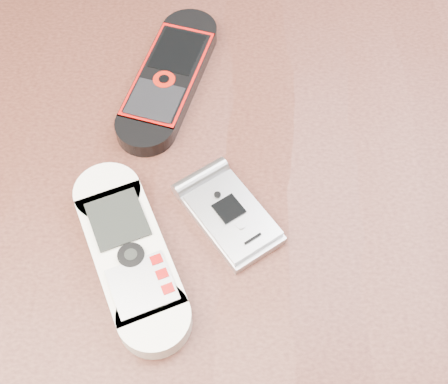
{
  "coord_description": "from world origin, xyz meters",
  "views": [
    {
      "loc": [
        0.01,
        -0.25,
        1.17
      ],
      "look_at": [
        0.01,
        0.0,
        0.76
      ],
      "focal_mm": 50.0,
      "sensor_mm": 36.0,
      "label": 1
    }
  ],
  "objects_px": {
    "nokia_black_red": "(169,77)",
    "motorola_razr": "(230,215)",
    "table": "(219,257)",
    "nokia_white": "(130,253)"
  },
  "relations": [
    {
      "from": "table",
      "to": "motorola_razr",
      "type": "distance_m",
      "value": 0.11
    },
    {
      "from": "nokia_black_red",
      "to": "motorola_razr",
      "type": "xyz_separation_m",
      "value": [
        0.06,
        -0.14,
        -0.0
      ]
    },
    {
      "from": "table",
      "to": "nokia_black_red",
      "type": "distance_m",
      "value": 0.17
    },
    {
      "from": "table",
      "to": "nokia_white",
      "type": "bearing_deg",
      "value": -139.87
    },
    {
      "from": "nokia_white",
      "to": "nokia_black_red",
      "type": "bearing_deg",
      "value": 60.64
    },
    {
      "from": "nokia_white",
      "to": "motorola_razr",
      "type": "distance_m",
      "value": 0.08
    },
    {
      "from": "table",
      "to": "nokia_black_red",
      "type": "bearing_deg",
      "value": 110.96
    },
    {
      "from": "nokia_black_red",
      "to": "table",
      "type": "bearing_deg",
      "value": -52.98
    },
    {
      "from": "table",
      "to": "nokia_black_red",
      "type": "xyz_separation_m",
      "value": [
        -0.05,
        0.12,
        0.11
      ]
    },
    {
      "from": "motorola_razr",
      "to": "nokia_black_red",
      "type": "bearing_deg",
      "value": 76.42
    }
  ]
}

